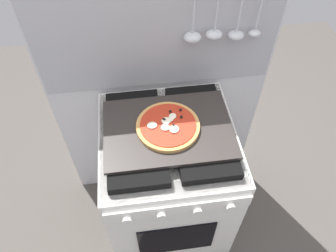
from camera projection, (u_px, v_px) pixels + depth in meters
ground_plane at (168, 219)px, 2.05m from camera, size 4.00×4.00×0.00m
kitchen_backsplash at (160, 94)px, 1.66m from camera, size 1.10×0.09×1.55m
stove at (168, 183)px, 1.71m from camera, size 0.60×0.64×0.90m
baking_tray at (168, 129)px, 1.35m from camera, size 0.54×0.38×0.02m
pizza_left at (169, 126)px, 1.34m from camera, size 0.27×0.27×0.03m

